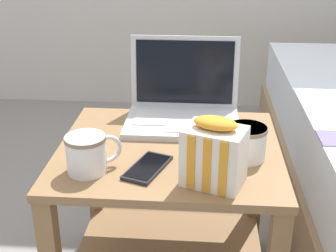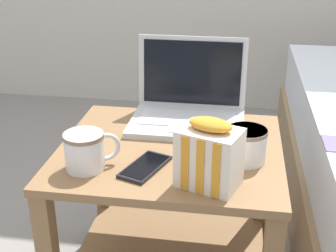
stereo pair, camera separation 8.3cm
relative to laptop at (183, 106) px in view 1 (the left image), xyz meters
The scene contains 6 objects.
bedside_table 0.29m from the laptop, 98.59° to the right, with size 0.60×0.53×0.49m.
laptop is the anchor object (origin of this frame).
mug_front_left 0.39m from the laptop, 123.05° to the right, with size 0.13×0.10×0.09m.
mug_front_right 0.29m from the laptop, 53.70° to the right, with size 0.12×0.12×0.09m.
snack_bag 0.37m from the laptop, 76.28° to the right, with size 0.16×0.14×0.17m.
cell_phone 0.32m from the laptop, 102.94° to the right, with size 0.12×0.16×0.01m.
Camera 1 is at (0.09, -1.13, 1.06)m, focal length 50.00 mm.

